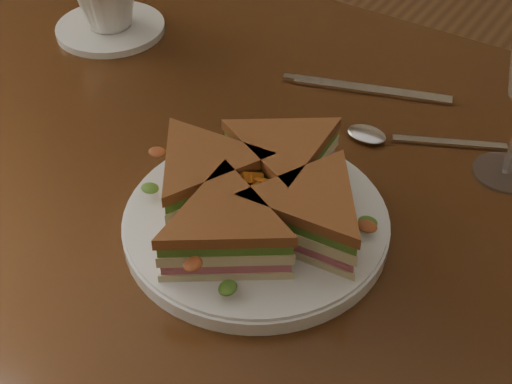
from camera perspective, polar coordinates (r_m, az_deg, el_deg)
table at (r=0.85m, az=2.39°, el=-4.03°), size 1.20×0.80×0.75m
plate at (r=0.71m, az=-0.00°, el=-2.52°), size 0.27×0.27×0.02m
sandwich_wedges at (r=0.69m, az=-0.00°, el=-0.31°), size 0.27×0.27×0.06m
crisps_mound at (r=0.69m, az=-0.00°, el=-0.56°), size 0.09×0.09×0.05m
spoon at (r=0.84m, az=10.40°, el=4.37°), size 0.17×0.09×0.01m
knife at (r=0.93m, az=8.35°, el=8.18°), size 0.21×0.08×0.00m
saucer at (r=1.06m, az=-11.56°, el=12.72°), size 0.15×0.15×0.01m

